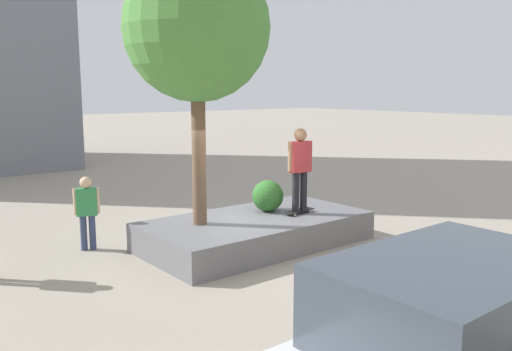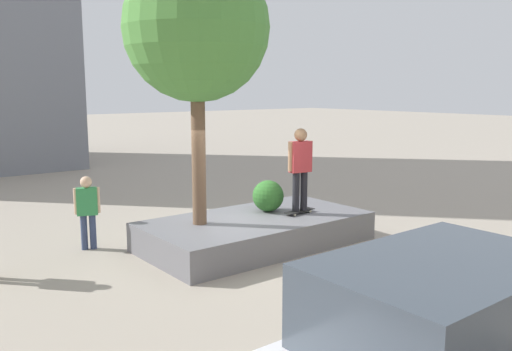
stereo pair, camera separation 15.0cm
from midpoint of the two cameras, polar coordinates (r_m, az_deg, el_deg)
ground_plane at (r=11.38m, az=-1.53°, el=-7.65°), size 120.00×120.00×0.00m
planter_ledge at (r=11.49m, az=0.38°, el=-5.92°), size 4.77×2.48×0.60m
plaza_tree at (r=10.66m, az=-5.93°, el=15.21°), size 2.83×2.83×5.26m
boxwood_shrub at (r=11.90m, az=1.66°, el=-2.18°), size 0.70×0.70×0.70m
skateboard at (r=11.77m, az=5.03°, el=-3.80°), size 0.82×0.30×0.07m
skateboarder at (r=11.58m, az=5.10°, el=1.27°), size 0.60×0.28×1.79m
bystander_watching at (r=11.55m, az=-17.14°, el=-3.26°), size 0.49×0.32×1.54m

